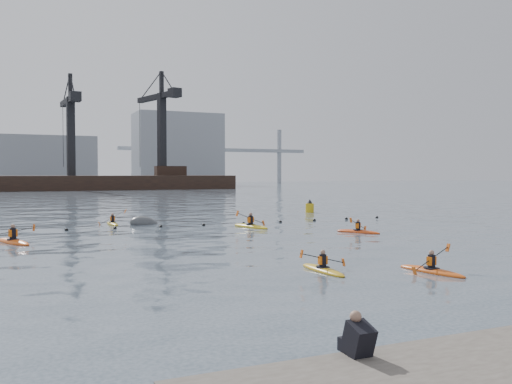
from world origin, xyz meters
TOP-DOWN VIEW (x-y plane):
  - ground at (0.00, 0.00)m, footprint 400.00×400.00m
  - float_line at (-0.50, 22.53)m, footprint 33.24×0.73m
  - barge_pier at (-0.22, 110.00)m, footprint 72.00×19.30m
  - skyline at (2.23, 150.27)m, footprint 141.00×28.00m
  - kayaker_0 at (3.05, 1.96)m, footprint 2.02×2.98m
  - kayaker_1 at (-0.48, 3.77)m, footprint 1.93×2.85m
  - kayaker_2 at (-11.07, 17.40)m, footprint 2.23×3.51m
  - kayaker_3 at (3.53, 19.87)m, footprint 2.38×3.58m
  - kayaker_4 at (8.28, 14.22)m, footprint 1.91×2.86m
  - kayaker_5 at (-4.64, 25.82)m, footprint 1.99×2.85m
  - mooring_buoy at (-2.54, 24.97)m, footprint 2.69×1.96m
  - nav_buoy at (14.00, 30.30)m, footprint 0.78×0.78m

SIDE VIEW (x-z plane):
  - ground at x=0.00m, z-range 0.00..0.00m
  - mooring_buoy at x=-2.54m, z-range -0.78..0.78m
  - float_line at x=-0.50m, z-range -0.09..0.15m
  - kayaker_5 at x=-4.64m, z-range -0.49..0.67m
  - kayaker_1 at x=-0.48m, z-range -0.40..0.57m
  - kayaker_0 at x=3.05m, z-range -0.46..0.64m
  - kayaker_4 at x=8.28m, z-range -0.46..0.64m
  - kayaker_3 at x=3.53m, z-range -0.55..0.76m
  - kayaker_2 at x=-11.07m, z-range -0.46..0.67m
  - nav_buoy at x=14.00m, z-range -0.28..1.14m
  - barge_pier at x=-0.22m, z-range -12.86..16.64m
  - skyline at x=2.23m, z-range -1.75..20.25m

